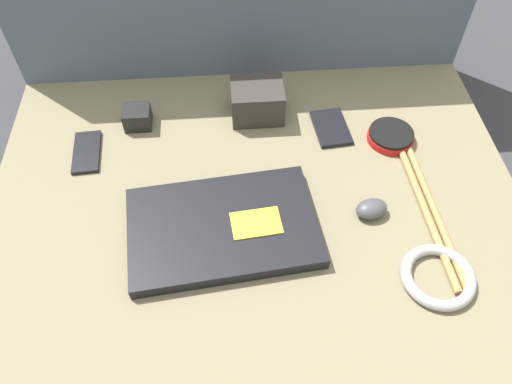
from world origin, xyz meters
The scene contains 11 objects.
ground_plane centered at (0.00, 0.00, 0.00)m, with size 8.00×8.00×0.00m, color #38383D.
couch_seat centered at (0.00, 0.00, 0.06)m, with size 1.04×0.77×0.12m.
laptop centered at (-0.07, -0.07, 0.13)m, with size 0.36×0.25×0.03m.
computer_mouse centered at (0.21, -0.05, 0.14)m, with size 0.07×0.05×0.03m.
speaker_puck centered at (0.30, 0.14, 0.13)m, with size 0.10×0.10×0.02m.
phone_silver centered at (0.18, 0.18, 0.13)m, with size 0.08×0.11×0.01m.
phone_black centered at (-0.34, 0.15, 0.13)m, with size 0.06×0.12×0.01m.
camera_pouch centered at (0.02, 0.24, 0.16)m, with size 0.11×0.09×0.08m.
charger_brick centered at (-0.24, 0.22, 0.14)m, with size 0.06×0.05×0.04m.
cable_coil centered at (0.30, -0.20, 0.13)m, with size 0.13×0.13×0.02m.
drumstick_pair centered at (0.33, -0.04, 0.13)m, with size 0.05×0.39×0.01m.
Camera 1 is at (-0.05, -0.59, 0.89)m, focal length 35.00 mm.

